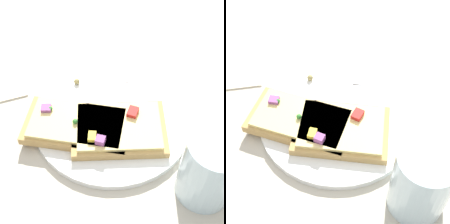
# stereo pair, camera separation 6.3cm
# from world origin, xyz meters

# --- Properties ---
(ground_plane) EXTENTS (4.00, 4.00, 0.00)m
(ground_plane) POSITION_xyz_m (0.00, 0.00, 0.00)
(ground_plane) COLOR #BCB29E
(plate) EXTENTS (0.27, 0.27, 0.01)m
(plate) POSITION_xyz_m (0.00, 0.00, 0.01)
(plate) COLOR white
(plate) RESTS_ON ground
(fork) EXTENTS (0.07, 0.21, 0.01)m
(fork) POSITION_xyz_m (-0.03, 0.02, 0.01)
(fork) COLOR silver
(fork) RESTS_ON plate
(knife) EXTENTS (0.08, 0.22, 0.01)m
(knife) POSITION_xyz_m (0.04, 0.05, 0.01)
(knife) COLOR silver
(knife) RESTS_ON plate
(pizza_slice_main) EXTENTS (0.18, 0.15, 0.03)m
(pizza_slice_main) POSITION_xyz_m (-0.00, -0.04, 0.02)
(pizza_slice_main) COLOR tan
(pizza_slice_main) RESTS_ON plate
(pizza_slice_corner) EXTENTS (0.19, 0.16, 0.03)m
(pizza_slice_corner) POSITION_xyz_m (-0.06, -0.01, 0.02)
(pizza_slice_corner) COLOR tan
(pizza_slice_corner) RESTS_ON plate
(crumb_scatter) EXTENTS (0.03, 0.16, 0.01)m
(crumb_scatter) POSITION_xyz_m (-0.03, 0.04, 0.02)
(crumb_scatter) COLOR tan
(crumb_scatter) RESTS_ON plate
(drinking_glass) EXTENTS (0.08, 0.08, 0.12)m
(drinking_glass) POSITION_xyz_m (0.09, -0.17, 0.06)
(drinking_glass) COLOR silver
(drinking_glass) RESTS_ON ground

